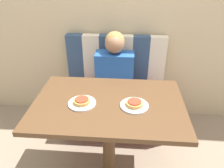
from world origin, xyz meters
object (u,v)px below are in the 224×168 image
(plate_left, at_px, (82,103))
(pizza_left, at_px, (82,101))
(plate_right, at_px, (134,106))
(person, at_px, (115,66))
(pizza_right, at_px, (134,103))

(plate_left, xyz_separation_m, pizza_left, (0.00, 0.00, 0.02))
(plate_left, xyz_separation_m, plate_right, (0.37, 0.00, 0.00))
(plate_left, relative_size, pizza_left, 1.66)
(pizza_left, bearing_deg, person, 75.14)
(plate_right, bearing_deg, person, 104.86)
(pizza_right, bearing_deg, plate_left, 180.00)
(plate_right, relative_size, pizza_right, 1.66)
(person, bearing_deg, pizza_right, -75.14)
(person, relative_size, pizza_left, 5.68)
(person, distance_m, plate_left, 0.72)
(person, bearing_deg, pizza_left, -104.86)
(person, relative_size, plate_left, 3.43)
(plate_right, xyz_separation_m, pizza_right, (0.00, 0.00, 0.02))
(person, distance_m, pizza_left, 0.72)
(plate_left, height_order, pizza_left, pizza_left)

